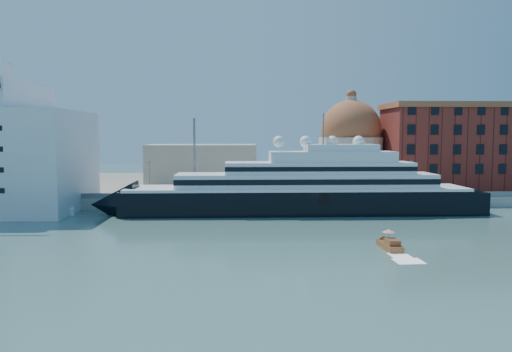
{
  "coord_description": "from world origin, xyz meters",
  "views": [
    {
      "loc": [
        -10.31,
        -82.23,
        16.79
      ],
      "look_at": [
        -6.39,
        18.0,
        8.42
      ],
      "focal_mm": 35.0,
      "sensor_mm": 36.0,
      "label": 1
    }
  ],
  "objects": [
    {
      "name": "water_taxi",
      "position": [
        12.16,
        -11.05,
        0.71
      ],
      "size": [
        2.35,
        6.31,
        2.96
      ],
      "rotation": [
        0.0,
        0.0,
        0.04
      ],
      "color": "brown",
      "rests_on": "ground"
    },
    {
      "name": "quay_fence",
      "position": [
        0.0,
        29.5,
        3.1
      ],
      "size": [
        180.0,
        0.1,
        1.2
      ],
      "primitive_type": "cube",
      "color": "slate",
      "rests_on": "quay"
    },
    {
      "name": "quay",
      "position": [
        0.0,
        34.0,
        1.25
      ],
      "size": [
        180.0,
        10.0,
        2.5
      ],
      "primitive_type": "cube",
      "color": "gray",
      "rests_on": "ground"
    },
    {
      "name": "land",
      "position": [
        0.0,
        75.0,
        1.0
      ],
      "size": [
        260.0,
        72.0,
        2.0
      ],
      "primitive_type": "cube",
      "color": "slate",
      "rests_on": "ground"
    },
    {
      "name": "church",
      "position": [
        6.39,
        57.72,
        10.91
      ],
      "size": [
        66.0,
        18.0,
        25.5
      ],
      "color": "beige",
      "rests_on": "land"
    },
    {
      "name": "service_barge",
      "position": [
        -49.95,
        22.12,
        0.75
      ],
      "size": [
        12.15,
        6.7,
        2.6
      ],
      "rotation": [
        0.0,
        0.0,
        0.26
      ],
      "color": "white",
      "rests_on": "ground"
    },
    {
      "name": "warehouse",
      "position": [
        52.0,
        52.0,
        13.79
      ],
      "size": [
        43.0,
        19.0,
        23.25
      ],
      "color": "maroon",
      "rests_on": "land"
    },
    {
      "name": "superyacht",
      "position": [
        0.16,
        23.0,
        4.28
      ],
      "size": [
        83.03,
        11.51,
        24.82
      ],
      "color": "black",
      "rests_on": "ground"
    },
    {
      "name": "lamp_posts",
      "position": [
        -12.67,
        32.27,
        9.84
      ],
      "size": [
        120.8,
        2.4,
        18.0
      ],
      "color": "slate",
      "rests_on": "quay"
    },
    {
      "name": "ground",
      "position": [
        0.0,
        0.0,
        0.0
      ],
      "size": [
        400.0,
        400.0,
        0.0
      ],
      "primitive_type": "plane",
      "color": "#38625F",
      "rests_on": "ground"
    }
  ]
}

